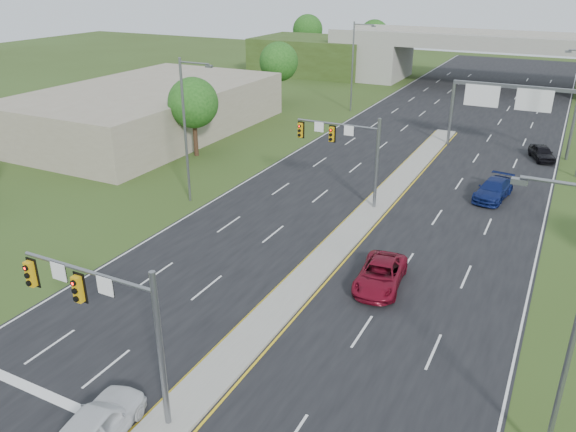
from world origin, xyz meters
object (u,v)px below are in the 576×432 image
(car_white, at_px, (95,427))
(car_far_c, at_px, (542,153))
(signal_mast_near, at_px, (110,312))
(car_far_b, at_px, (493,189))
(overpass, at_px, (492,64))
(signal_mast_far, at_px, (348,145))
(car_far_a, at_px, (380,275))
(sign_gantry, at_px, (511,100))

(car_white, relative_size, car_far_c, 1.20)
(signal_mast_near, height_order, car_far_c, signal_mast_near)
(signal_mast_near, height_order, car_far_b, signal_mast_near)
(overpass, bearing_deg, signal_mast_near, -91.62)
(signal_mast_far, height_order, car_far_a, signal_mast_far)
(car_far_b, bearing_deg, signal_mast_near, -99.70)
(sign_gantry, xyz_separation_m, overpass, (-6.68, 35.08, -1.69))
(sign_gantry, relative_size, car_far_c, 2.84)
(car_white, bearing_deg, signal_mast_far, -98.75)
(signal_mast_far, bearing_deg, signal_mast_near, -90.00)
(signal_mast_near, height_order, overpass, overpass)
(overpass, bearing_deg, car_white, -91.28)
(car_white, bearing_deg, car_far_b, -115.70)
(car_far_a, bearing_deg, car_far_b, 71.76)
(signal_mast_near, distance_m, car_white, 4.35)
(signal_mast_far, bearing_deg, sign_gantry, 65.89)
(sign_gantry, relative_size, car_white, 2.37)
(signal_mast_near, relative_size, car_far_a, 1.34)
(car_far_c, bearing_deg, car_far_a, -124.12)
(sign_gantry, bearing_deg, signal_mast_near, -101.25)
(car_far_c, bearing_deg, car_far_b, -123.93)
(sign_gantry, relative_size, overpass, 0.14)
(car_far_a, height_order, car_far_b, car_far_b)
(signal_mast_near, relative_size, car_white, 1.43)
(signal_mast_near, distance_m, car_far_b, 33.15)
(signal_mast_far, bearing_deg, car_far_a, -59.56)
(sign_gantry, bearing_deg, signal_mast_far, -114.11)
(car_white, height_order, car_far_a, car_white)
(signal_mast_far, xyz_separation_m, car_far_a, (6.31, -10.74, -3.98))
(signal_mast_far, bearing_deg, car_far_c, 56.29)
(overpass, bearing_deg, car_far_b, -80.98)
(car_far_a, bearing_deg, car_far_c, 71.90)
(sign_gantry, distance_m, car_white, 47.89)
(overpass, height_order, car_white, overpass)
(car_far_a, bearing_deg, signal_mast_near, -119.99)
(car_far_a, relative_size, car_far_c, 1.28)
(signal_mast_far, distance_m, sign_gantry, 21.91)
(car_far_a, distance_m, car_far_b, 17.50)
(car_far_a, bearing_deg, sign_gantry, 79.00)
(car_white, relative_size, car_far_a, 0.94)
(car_far_b, height_order, car_far_c, car_far_b)
(signal_mast_near, xyz_separation_m, car_far_a, (6.31, 14.26, -3.98))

